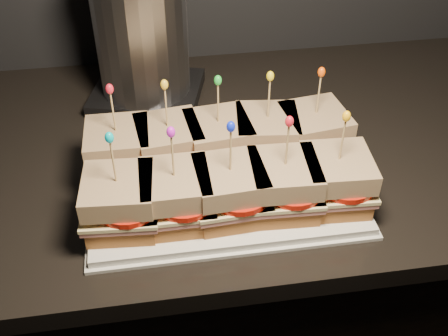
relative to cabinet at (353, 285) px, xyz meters
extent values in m
cube|color=black|center=(0.00, 0.00, 0.00)|extent=(2.50, 0.63, 0.87)
cube|color=black|center=(0.00, 0.00, 0.45)|extent=(2.54, 0.67, 0.04)
cube|color=silver|center=(-0.34, -0.14, 0.48)|extent=(0.42, 0.26, 0.02)
cube|color=silver|center=(-0.34, -0.14, 0.47)|extent=(0.43, 0.27, 0.01)
cube|color=brown|center=(-0.50, -0.08, 0.50)|extent=(0.10, 0.10, 0.03)
cube|color=#B55C59|center=(-0.50, -0.08, 0.52)|extent=(0.11, 0.11, 0.01)
cube|color=#F2DE96|center=(-0.50, -0.08, 0.53)|extent=(0.11, 0.11, 0.01)
cylinder|color=red|center=(-0.49, -0.08, 0.53)|extent=(0.10, 0.10, 0.01)
cube|color=brown|center=(-0.50, -0.08, 0.55)|extent=(0.10, 0.10, 0.03)
cylinder|color=tan|center=(-0.50, -0.08, 0.60)|extent=(0.00, 0.00, 0.09)
ellipsoid|color=red|center=(-0.50, -0.08, 0.65)|extent=(0.01, 0.01, 0.02)
cube|color=brown|center=(-0.42, -0.08, 0.50)|extent=(0.11, 0.11, 0.03)
cube|color=#B55C59|center=(-0.42, -0.08, 0.52)|extent=(0.12, 0.11, 0.01)
cube|color=#F2DE96|center=(-0.42, -0.08, 0.53)|extent=(0.12, 0.12, 0.01)
cylinder|color=red|center=(-0.41, -0.08, 0.53)|extent=(0.10, 0.10, 0.01)
cube|color=brown|center=(-0.42, -0.08, 0.55)|extent=(0.11, 0.11, 0.03)
cylinder|color=tan|center=(-0.42, -0.08, 0.60)|extent=(0.00, 0.00, 0.09)
ellipsoid|color=yellow|center=(-0.42, -0.08, 0.65)|extent=(0.01, 0.01, 0.02)
cube|color=brown|center=(-0.34, -0.08, 0.50)|extent=(0.11, 0.11, 0.03)
cube|color=#B55C59|center=(-0.34, -0.08, 0.52)|extent=(0.12, 0.11, 0.01)
cube|color=#F2DE96|center=(-0.34, -0.08, 0.53)|extent=(0.12, 0.12, 0.01)
cylinder|color=red|center=(-0.33, -0.08, 0.53)|extent=(0.10, 0.10, 0.01)
cube|color=brown|center=(-0.34, -0.08, 0.55)|extent=(0.11, 0.11, 0.03)
cylinder|color=tan|center=(-0.34, -0.08, 0.60)|extent=(0.00, 0.00, 0.09)
ellipsoid|color=green|center=(-0.34, -0.08, 0.65)|extent=(0.01, 0.01, 0.02)
cube|color=brown|center=(-0.26, -0.08, 0.50)|extent=(0.11, 0.11, 0.03)
cube|color=#B55C59|center=(-0.26, -0.08, 0.52)|extent=(0.12, 0.12, 0.01)
cube|color=#F2DE96|center=(-0.26, -0.08, 0.53)|extent=(0.12, 0.12, 0.01)
cylinder|color=red|center=(-0.25, -0.08, 0.53)|extent=(0.10, 0.10, 0.01)
cube|color=brown|center=(-0.26, -0.08, 0.55)|extent=(0.11, 0.11, 0.03)
cylinder|color=tan|center=(-0.26, -0.08, 0.60)|extent=(0.00, 0.00, 0.09)
ellipsoid|color=yellow|center=(-0.26, -0.08, 0.65)|extent=(0.01, 0.01, 0.02)
cube|color=brown|center=(-0.18, -0.08, 0.50)|extent=(0.11, 0.11, 0.03)
cube|color=#B55C59|center=(-0.18, -0.08, 0.52)|extent=(0.12, 0.12, 0.01)
cube|color=#F2DE96|center=(-0.18, -0.08, 0.53)|extent=(0.12, 0.12, 0.01)
cylinder|color=red|center=(-0.16, -0.08, 0.53)|extent=(0.10, 0.10, 0.01)
cube|color=brown|center=(-0.18, -0.08, 0.55)|extent=(0.11, 0.11, 0.03)
cylinder|color=tan|center=(-0.18, -0.08, 0.60)|extent=(0.00, 0.00, 0.09)
ellipsoid|color=#F44D06|center=(-0.18, -0.08, 0.65)|extent=(0.01, 0.01, 0.02)
cube|color=brown|center=(-0.50, -0.20, 0.50)|extent=(0.10, 0.10, 0.03)
cube|color=#B55C59|center=(-0.50, -0.20, 0.52)|extent=(0.11, 0.11, 0.01)
cube|color=#F2DE96|center=(-0.50, -0.20, 0.53)|extent=(0.12, 0.11, 0.01)
cylinder|color=red|center=(-0.49, -0.20, 0.53)|extent=(0.10, 0.10, 0.01)
cube|color=brown|center=(-0.50, -0.20, 0.55)|extent=(0.11, 0.11, 0.03)
cylinder|color=tan|center=(-0.50, -0.20, 0.60)|extent=(0.00, 0.00, 0.09)
ellipsoid|color=#03ADB6|center=(-0.50, -0.20, 0.65)|extent=(0.01, 0.01, 0.02)
cube|color=brown|center=(-0.42, -0.20, 0.50)|extent=(0.10, 0.10, 0.03)
cube|color=#B55C59|center=(-0.42, -0.20, 0.52)|extent=(0.11, 0.10, 0.01)
cube|color=#F2DE96|center=(-0.42, -0.20, 0.53)|extent=(0.11, 0.11, 0.01)
cylinder|color=red|center=(-0.41, -0.20, 0.53)|extent=(0.10, 0.10, 0.01)
cube|color=brown|center=(-0.42, -0.20, 0.55)|extent=(0.10, 0.10, 0.03)
cylinder|color=tan|center=(-0.42, -0.20, 0.60)|extent=(0.00, 0.00, 0.09)
ellipsoid|color=#CA1DCF|center=(-0.42, -0.20, 0.65)|extent=(0.01, 0.01, 0.02)
cube|color=brown|center=(-0.34, -0.20, 0.50)|extent=(0.10, 0.10, 0.03)
cube|color=#B55C59|center=(-0.34, -0.20, 0.52)|extent=(0.11, 0.11, 0.01)
cube|color=#F2DE96|center=(-0.34, -0.20, 0.53)|extent=(0.11, 0.11, 0.01)
cylinder|color=red|center=(-0.33, -0.20, 0.53)|extent=(0.10, 0.10, 0.01)
cube|color=brown|center=(-0.34, -0.20, 0.55)|extent=(0.10, 0.10, 0.03)
cylinder|color=tan|center=(-0.34, -0.20, 0.60)|extent=(0.00, 0.00, 0.09)
ellipsoid|color=#1026DF|center=(-0.34, -0.20, 0.65)|extent=(0.01, 0.01, 0.02)
cube|color=brown|center=(-0.26, -0.20, 0.50)|extent=(0.10, 0.10, 0.03)
cube|color=#B55C59|center=(-0.26, -0.20, 0.52)|extent=(0.11, 0.11, 0.01)
cube|color=#F2DE96|center=(-0.26, -0.20, 0.53)|extent=(0.11, 0.11, 0.01)
cylinder|color=red|center=(-0.25, -0.20, 0.53)|extent=(0.10, 0.10, 0.01)
cube|color=brown|center=(-0.26, -0.20, 0.55)|extent=(0.10, 0.10, 0.03)
cylinder|color=tan|center=(-0.26, -0.20, 0.60)|extent=(0.00, 0.00, 0.09)
ellipsoid|color=red|center=(-0.26, -0.20, 0.65)|extent=(0.01, 0.01, 0.02)
cube|color=brown|center=(-0.18, -0.20, 0.50)|extent=(0.10, 0.10, 0.03)
cube|color=#B55C59|center=(-0.18, -0.20, 0.52)|extent=(0.11, 0.11, 0.01)
cube|color=#F2DE96|center=(-0.18, -0.20, 0.53)|extent=(0.11, 0.11, 0.01)
cylinder|color=red|center=(-0.16, -0.20, 0.53)|extent=(0.10, 0.10, 0.01)
cube|color=brown|center=(-0.18, -0.20, 0.55)|extent=(0.10, 0.10, 0.03)
cylinder|color=tan|center=(-0.18, -0.20, 0.60)|extent=(0.00, 0.00, 0.09)
ellipsoid|color=#EFA80F|center=(-0.18, -0.20, 0.65)|extent=(0.01, 0.01, 0.02)
cube|color=#262628|center=(-0.45, 0.17, 0.48)|extent=(0.24, 0.22, 0.03)
cylinder|color=silver|center=(-0.45, 0.17, 0.61)|extent=(0.17, 0.17, 0.22)
camera|label=1|loc=(-0.44, -0.80, 1.08)|focal=45.00mm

